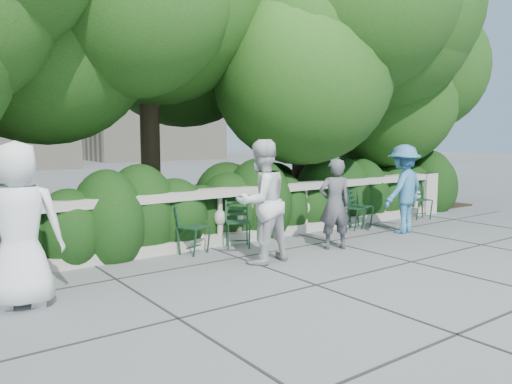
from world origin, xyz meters
TOP-DOWN VIEW (x-y plane):
  - ground at (0.00, 0.00)m, footprint 90.00×90.00m
  - balustrade at (0.00, 1.80)m, footprint 12.00×0.44m
  - shrub_hedge at (0.00, 3.00)m, footprint 15.00×2.60m
  - tree_canopy at (0.69, 3.19)m, footprint 15.04×6.52m
  - chair_b at (-0.88, 1.32)m, footprint 0.59×0.61m
  - chair_c at (-0.16, 1.28)m, footprint 0.61×0.63m
  - chair_d at (2.80, 1.25)m, footprint 0.54×0.57m
  - chair_e at (3.05, 1.27)m, footprint 0.52×0.55m
  - chair_f at (4.93, 1.20)m, footprint 0.57×0.60m
  - person_businessman at (-3.74, 0.39)m, footprint 1.07×0.87m
  - person_woman_grey at (1.18, 0.35)m, footprint 0.66×0.56m
  - person_casual_man at (-0.37, 0.36)m, footprint 0.97×0.79m
  - person_older_blue at (3.30, 0.56)m, footprint 1.22×0.81m

SIDE VIEW (x-z plane):
  - ground at x=0.00m, z-range 0.00..0.00m
  - shrub_hedge at x=0.00m, z-range -0.85..0.85m
  - chair_b at x=-0.88m, z-range -0.42..0.42m
  - chair_c at x=-0.16m, z-range -0.42..0.42m
  - chair_d at x=2.80m, z-range -0.42..0.42m
  - chair_e at x=3.05m, z-range -0.42..0.42m
  - chair_f at x=4.93m, z-range -0.42..0.42m
  - balustrade at x=0.00m, z-range -0.01..0.99m
  - person_woman_grey at x=1.18m, z-range 0.00..1.54m
  - person_older_blue at x=3.30m, z-range 0.00..1.75m
  - person_casual_man at x=-0.37m, z-range 0.00..1.88m
  - person_businessman at x=-3.74m, z-range 0.00..1.88m
  - tree_canopy at x=0.69m, z-range 0.57..7.35m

